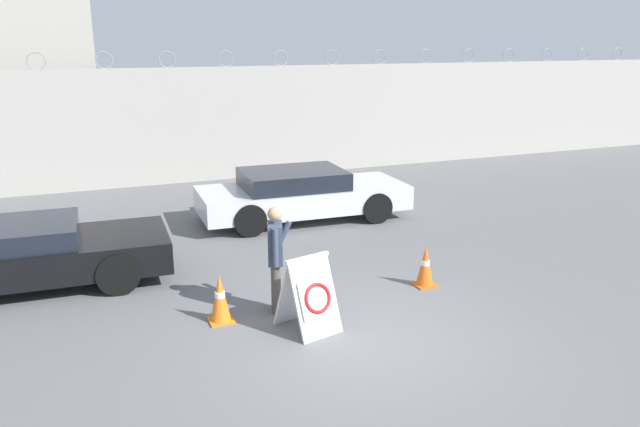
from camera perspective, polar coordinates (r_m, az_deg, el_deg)
The scene contains 8 objects.
ground_plane at distance 8.96m, azimuth 4.51°, elevation -11.55°, with size 90.00×90.00×0.00m, color slate.
perimeter_wall at distance 18.76m, azimuth -10.90°, elevation 7.98°, with size 36.00×0.30×3.76m.
barricade_sign at distance 9.03m, azimuth -0.95°, elevation -7.38°, with size 0.86×0.96×1.12m.
security_guard at distance 9.51m, azimuth -4.08°, elevation -3.79°, with size 0.51×0.60×1.68m.
traffic_cone_near at distance 10.81m, azimuth 9.60°, elevation -4.76°, with size 0.34×0.34×0.72m.
traffic_cone_mid at distance 9.47m, azimuth -9.13°, elevation -7.66°, with size 0.36×0.36×0.75m.
parked_car_front_coupe at distance 11.66m, azimuth -25.73°, elevation -3.36°, with size 4.82×2.06×1.13m.
parked_car_rear_sedan at distance 14.49m, azimuth -1.78°, elevation 1.82°, with size 4.87×2.12×1.18m.
Camera 1 is at (-3.63, -7.09, 4.10)m, focal length 35.00 mm.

